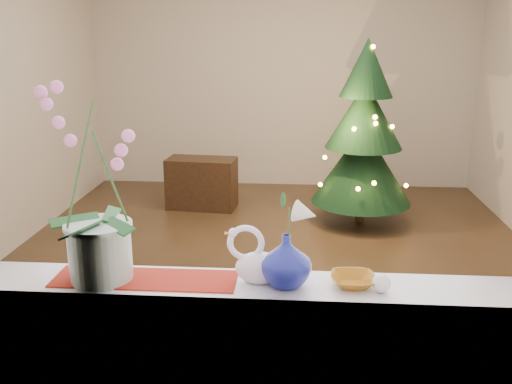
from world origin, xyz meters
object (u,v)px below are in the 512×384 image
paperweight (381,283)px  xmas_tree (364,133)px  orchid_pot (95,185)px  blue_vase (286,257)px  amber_dish (353,281)px  swan (260,256)px  side_table (202,183)px

paperweight → xmas_tree: xmas_tree is taller
orchid_pot → paperweight: bearing=-1.8°
orchid_pot → blue_vase: orchid_pot is taller
amber_dish → blue_vase: bearing=-177.0°
swan → paperweight: (0.45, -0.05, -0.07)m
swan → paperweight: 0.45m
swan → xmas_tree: size_ratio=0.14×
orchid_pot → swan: size_ratio=2.97×
blue_vase → side_table: bearing=104.3°
paperweight → swan: bearing=173.3°
paperweight → xmas_tree: size_ratio=0.04×
side_table → paperweight: bearing=-65.5°
amber_dish → xmas_tree: bearing=83.3°
swan → side_table: 4.00m
paperweight → xmas_tree: bearing=84.9°
side_table → amber_dish: bearing=-66.6°
blue_vase → paperweight: 0.36m
orchid_pot → paperweight: orchid_pot is taller
swan → amber_dish: size_ratio=1.76×
side_table → blue_vase: bearing=-70.1°
amber_dish → xmas_tree: xmas_tree is taller
orchid_pot → blue_vase: 0.75m
paperweight → orchid_pot: bearing=178.2°
paperweight → xmas_tree: 3.55m
blue_vase → amber_dish: blue_vase is taller
blue_vase → amber_dish: (0.25, 0.01, -0.10)m
amber_dish → side_table: size_ratio=0.20×
orchid_pot → amber_dish: size_ratio=5.24×
amber_dish → orchid_pot: bearing=-179.1°
amber_dish → side_table: amber_dish is taller
side_table → xmas_tree: bearing=-6.1°
orchid_pot → amber_dish: orchid_pot is taller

